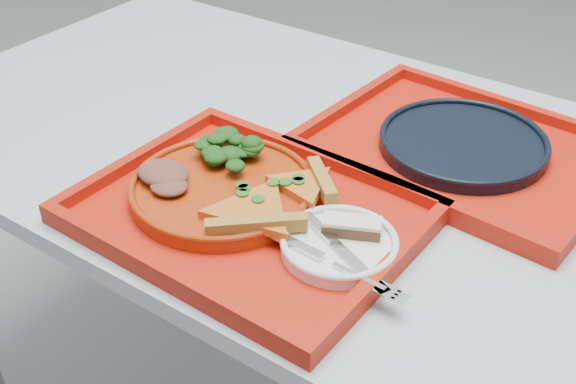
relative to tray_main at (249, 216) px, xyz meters
The scene contains 13 objects.
table 0.23m from the tray_main, 78.77° to the left, with size 1.60×0.80×0.75m.
tray_main is the anchor object (origin of this frame).
tray_far 0.37m from the tray_main, 62.35° to the left, with size 0.45×0.35×0.01m, color #AB1709.
dinner_plate 0.06m from the tray_main, 169.70° to the left, with size 0.26×0.26×0.02m, color #9C2B0A.
side_plate 0.15m from the tray_main, ahead, with size 0.15×0.15×0.01m, color white.
navy_plate 0.37m from the tray_main, 62.35° to the left, with size 0.26×0.26×0.02m, color black.
pizza_slice_a 0.04m from the tray_main, 38.50° to the right, with size 0.15×0.13×0.02m, color orange, non-canonical shape.
pizza_slice_b 0.09m from the tray_main, 58.58° to the left, with size 0.11×0.10×0.02m, color orange, non-canonical shape.
salad_heap 0.12m from the tray_main, 145.19° to the left, with size 0.09×0.08×0.04m, color black.
meat_portion 0.14m from the tray_main, 168.60° to the right, with size 0.08×0.06×0.02m, color brown.
dessert_bar 0.15m from the tray_main, 10.06° to the left, with size 0.08×0.06×0.02m.
knife 0.16m from the tray_main, ahead, with size 0.18×0.02×0.01m, color silver.
fork 0.17m from the tray_main, 14.68° to the right, with size 0.18×0.02×0.01m, color silver.
Camera 1 is at (0.46, -0.83, 1.35)m, focal length 45.00 mm.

